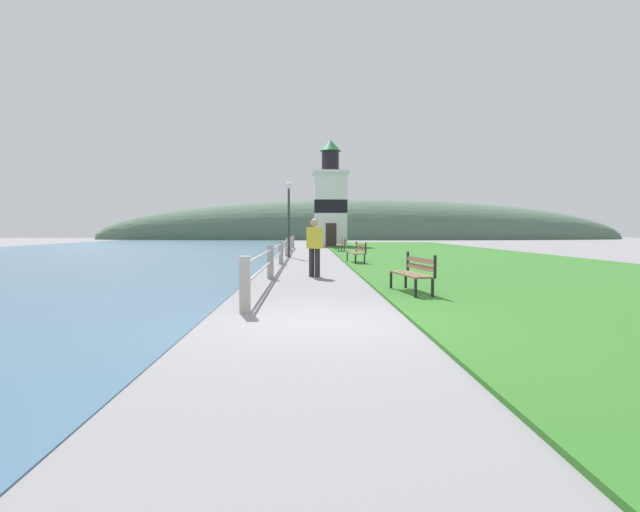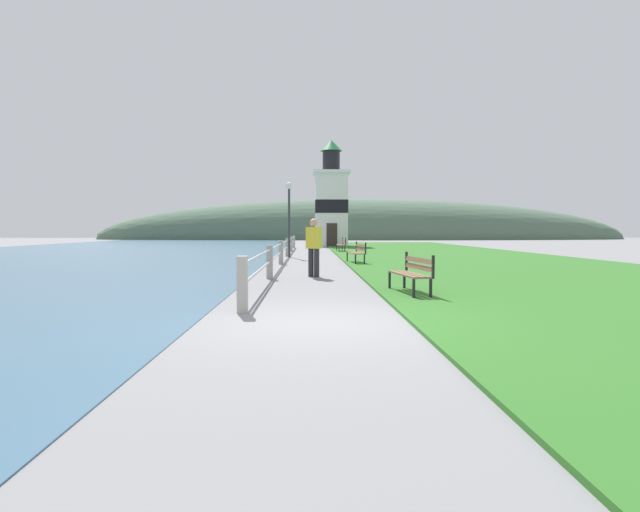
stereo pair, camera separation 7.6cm
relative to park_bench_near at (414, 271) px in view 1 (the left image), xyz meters
The scene contains 11 objects.
ground_plane 4.00m from the park_bench_near, 123.48° to the right, with size 160.00×160.00×0.00m, color slate.
grass_verge 16.35m from the park_bench_near, 71.30° to the left, with size 12.00×56.37×0.06m.
water_strip 22.35m from the park_bench_near, 136.15° to the left, with size 24.00×90.19×0.01m.
seawall_railing 13.63m from the park_bench_near, 104.95° to the left, with size 0.18×31.12×1.01m.
park_bench_near is the anchor object (origin of this frame).
park_bench_midway 10.18m from the park_bench_near, 91.36° to the left, with size 0.68×1.92×0.94m.
park_bench_far 21.45m from the park_bench_near, 90.42° to the left, with size 0.53×1.73×0.94m.
lighthouse 32.45m from the park_bench_near, 90.67° to the left, with size 3.14×3.14×9.20m.
person_strolling 4.88m from the park_bench_near, 116.65° to the left, with size 0.50×0.42×1.81m.
lamp_post 15.77m from the park_bench_near, 102.45° to the left, with size 0.36×0.36×3.96m.
distant_hillside 64.54m from the park_bench_near, 84.83° to the left, with size 80.00×16.00×12.00m.
Camera 1 is at (-0.23, -7.81, 1.48)m, focal length 28.00 mm.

